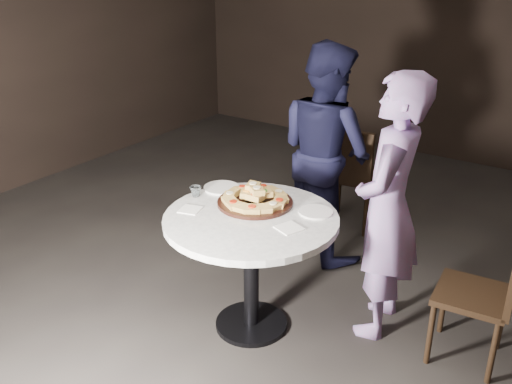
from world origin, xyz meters
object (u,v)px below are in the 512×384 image
water_glass (196,191)px  chair_far (351,171)px  diner_navy (326,152)px  table (251,238)px  diner_teal (388,209)px  focaccia_pile (255,196)px  chair_right (491,289)px  serving_board (255,202)px

water_glass → chair_far: chair_far is taller
water_glass → diner_navy: size_ratio=0.04×
water_glass → diner_navy: 1.10m
table → water_glass: water_glass is taller
diner_navy → diner_teal: diner_navy is taller
focaccia_pile → chair_right: 1.37m
serving_board → diner_teal: diner_teal is taller
chair_right → diner_navy: (-1.34, 0.64, 0.32)m
focaccia_pile → diner_navy: bearing=92.3°
diner_navy → chair_right: bearing=177.6°
serving_board → focaccia_pile: focaccia_pile is taller
table → serving_board: serving_board is taller
chair_far → table: bearing=87.3°
serving_board → chair_far: 1.40m
diner_teal → water_glass: bearing=-77.6°
focaccia_pile → water_glass: 0.37m
chair_right → diner_navy: bearing=-120.7°
water_glass → diner_navy: (0.32, 1.06, 0.01)m
table → serving_board: bearing=116.4°
focaccia_pile → diner_navy: size_ratio=0.26×
chair_far → chair_right: bearing=134.4°
table → diner_teal: (0.62, 0.45, 0.17)m
chair_far → diner_teal: bearing=117.3°
focaccia_pile → water_glass: focaccia_pile is taller
serving_board → focaccia_pile: (-0.00, 0.00, 0.04)m
focaccia_pile → chair_far: bearing=91.2°
serving_board → water_glass: 0.37m
water_glass → focaccia_pile: bearing=17.1°
serving_board → diner_navy: (-0.04, 0.95, 0.03)m
focaccia_pile → chair_right: size_ratio=0.50×
water_glass → diner_teal: 1.13m
table → water_glass: bearing=174.7°
table → focaccia_pile: bearing=116.4°
serving_board → chair_right: size_ratio=0.55×
table → focaccia_pile: size_ratio=3.19×
focaccia_pile → serving_board: bearing=-82.1°
table → chair_far: chair_far is taller
table → diner_teal: diner_teal is taller
water_glass → chair_right: size_ratio=0.09×
table → diner_teal: 0.78m
chair_right → diner_navy: diner_navy is taller
table → chair_right: 1.31m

